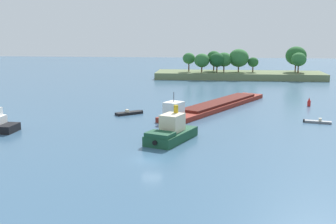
% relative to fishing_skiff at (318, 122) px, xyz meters
% --- Properties ---
extents(ground_plane, '(400.00, 400.00, 0.00)m').
position_rel_fishing_skiff_xyz_m(ground_plane, '(-26.69, -25.07, -0.23)').
color(ground_plane, '#3D607F').
extents(treeline_island, '(56.22, 14.66, 10.74)m').
position_rel_fishing_skiff_xyz_m(treeline_island, '(-9.10, 70.33, 3.23)').
color(treeline_island, '#66754C').
rests_on(treeline_island, ground).
extents(fishing_skiff, '(4.91, 2.23, 0.91)m').
position_rel_fishing_skiff_xyz_m(fishing_skiff, '(0.00, 0.00, 0.00)').
color(fishing_skiff, slate).
rests_on(fishing_skiff, ground).
extents(small_motorboat, '(5.33, 4.74, 1.00)m').
position_rel_fishing_skiff_xyz_m(small_motorboat, '(-35.35, 4.49, 0.04)').
color(small_motorboat, black).
rests_on(small_motorboat, ground).
extents(tugboat, '(7.71, 10.88, 5.25)m').
position_rel_fishing_skiff_xyz_m(tugboat, '(-25.12, -15.25, 1.13)').
color(tugboat, '#19472D').
rests_on(tugboat, ground).
extents(cargo_barge, '(22.44, 35.54, 5.51)m').
position_rel_fishing_skiff_xyz_m(cargo_barge, '(-18.46, 11.83, 0.56)').
color(cargo_barge, maroon).
rests_on(cargo_barge, ground).
extents(channel_buoy_red, '(0.70, 0.70, 1.90)m').
position_rel_fishing_skiff_xyz_m(channel_buoy_red, '(2.12, 17.65, 0.58)').
color(channel_buoy_red, red).
rests_on(channel_buoy_red, ground).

